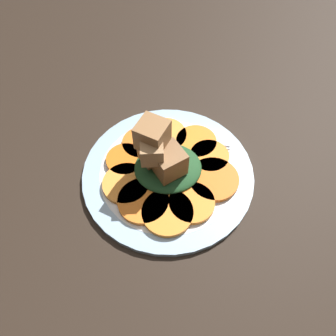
# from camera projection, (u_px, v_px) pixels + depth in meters

# --- Properties ---
(table_slab) EXTENTS (1.20, 1.20, 0.02)m
(table_slab) POSITION_uv_depth(u_px,v_px,m) (168.00, 178.00, 0.58)
(table_slab) COLOR black
(table_slab) RESTS_ON ground
(plate) EXTENTS (0.29, 0.29, 0.01)m
(plate) POSITION_uv_depth(u_px,v_px,m) (168.00, 173.00, 0.56)
(plate) COLOR #99B7D1
(plate) RESTS_ON table_slab
(carrot_slice_0) EXTENTS (0.08, 0.08, 0.01)m
(carrot_slice_0) POSITION_uv_depth(u_px,v_px,m) (143.00, 201.00, 0.52)
(carrot_slice_0) COLOR orange
(carrot_slice_0) RESTS_ON plate
(carrot_slice_1) EXTENTS (0.08, 0.08, 0.01)m
(carrot_slice_1) POSITION_uv_depth(u_px,v_px,m) (167.00, 212.00, 0.51)
(carrot_slice_1) COLOR orange
(carrot_slice_1) RESTS_ON plate
(carrot_slice_2) EXTENTS (0.07, 0.07, 0.01)m
(carrot_slice_2) POSITION_uv_depth(u_px,v_px,m) (192.00, 203.00, 0.52)
(carrot_slice_2) COLOR orange
(carrot_slice_2) RESTS_ON plate
(carrot_slice_3) EXTENTS (0.08, 0.08, 0.01)m
(carrot_slice_3) POSITION_uv_depth(u_px,v_px,m) (214.00, 179.00, 0.55)
(carrot_slice_3) COLOR orange
(carrot_slice_3) RESTS_ON plate
(carrot_slice_4) EXTENTS (0.07, 0.07, 0.01)m
(carrot_slice_4) POSITION_uv_depth(u_px,v_px,m) (209.00, 156.00, 0.57)
(carrot_slice_4) COLOR orange
(carrot_slice_4) RESTS_ON plate
(carrot_slice_5) EXTENTS (0.07, 0.07, 0.01)m
(carrot_slice_5) POSITION_uv_depth(u_px,v_px,m) (196.00, 142.00, 0.59)
(carrot_slice_5) COLOR orange
(carrot_slice_5) RESTS_ON plate
(carrot_slice_6) EXTENTS (0.08, 0.08, 0.01)m
(carrot_slice_6) POSITION_uv_depth(u_px,v_px,m) (166.00, 135.00, 0.60)
(carrot_slice_6) COLOR orange
(carrot_slice_6) RESTS_ON plate
(carrot_slice_7) EXTENTS (0.07, 0.07, 0.01)m
(carrot_slice_7) POSITION_uv_depth(u_px,v_px,m) (142.00, 143.00, 0.59)
(carrot_slice_7) COLOR orange
(carrot_slice_7) RESTS_ON plate
(carrot_slice_8) EXTENTS (0.07, 0.07, 0.01)m
(carrot_slice_8) POSITION_uv_depth(u_px,v_px,m) (125.00, 160.00, 0.57)
(carrot_slice_8) COLOR orange
(carrot_slice_8) RESTS_ON plate
(carrot_slice_9) EXTENTS (0.08, 0.08, 0.01)m
(carrot_slice_9) POSITION_uv_depth(u_px,v_px,m) (126.00, 184.00, 0.54)
(carrot_slice_9) COLOR orange
(carrot_slice_9) RESTS_ON plate
(center_pile) EXTENTS (0.11, 0.10, 0.11)m
(center_pile) POSITION_uv_depth(u_px,v_px,m) (163.00, 159.00, 0.53)
(center_pile) COLOR #1E4723
(center_pile) RESTS_ON plate
(fork) EXTENTS (0.19, 0.06, 0.00)m
(fork) POSITION_uv_depth(u_px,v_px,m) (179.00, 144.00, 0.59)
(fork) COLOR silver
(fork) RESTS_ON plate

